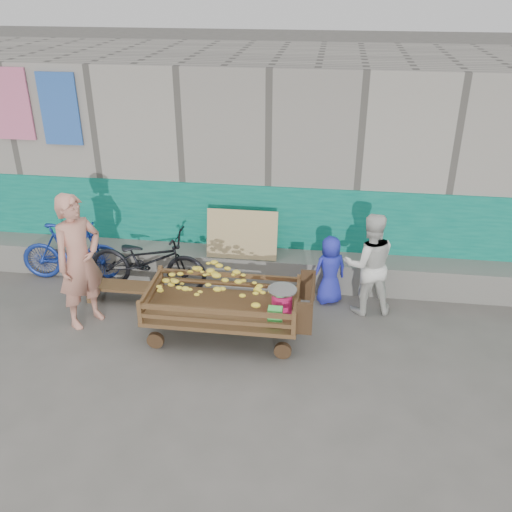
# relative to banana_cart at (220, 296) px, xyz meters

# --- Properties ---
(ground) EXTENTS (80.00, 80.00, 0.00)m
(ground) POSITION_rel_banana_cart_xyz_m (-0.24, -0.88, -0.59)
(ground) COLOR #52514A
(ground) RESTS_ON ground
(building_wall) EXTENTS (12.00, 3.50, 3.00)m
(building_wall) POSITION_rel_banana_cart_xyz_m (-0.24, 3.17, 0.88)
(building_wall) COLOR gray
(building_wall) RESTS_ON ground
(banana_cart) EXTENTS (2.04, 0.93, 0.87)m
(banana_cart) POSITION_rel_banana_cart_xyz_m (0.00, 0.00, 0.00)
(banana_cart) COLOR #4E3319
(banana_cart) RESTS_ON ground
(bench) EXTENTS (1.00, 0.30, 0.25)m
(bench) POSITION_rel_banana_cart_xyz_m (-1.56, 0.66, -0.41)
(bench) COLOR #4E3319
(bench) RESTS_ON ground
(vendor_man) EXTENTS (0.71, 0.77, 1.78)m
(vendor_man) POSITION_rel_banana_cart_xyz_m (-1.79, 0.10, 0.30)
(vendor_man) COLOR tan
(vendor_man) RESTS_ON ground
(woman) EXTENTS (0.77, 0.65, 1.41)m
(woman) POSITION_rel_banana_cart_xyz_m (1.82, 0.87, 0.12)
(woman) COLOR silver
(woman) RESTS_ON ground
(child) EXTENTS (0.56, 0.49, 0.98)m
(child) POSITION_rel_banana_cart_xyz_m (1.32, 1.04, -0.10)
(child) COLOR #252CB6
(child) RESTS_ON ground
(bicycle_dark) EXTENTS (1.74, 0.69, 0.90)m
(bicycle_dark) POSITION_rel_banana_cart_xyz_m (-1.25, 1.06, -0.14)
(bicycle_dark) COLOR black
(bicycle_dark) RESTS_ON ground
(bicycle_blue) EXTENTS (1.51, 0.56, 0.89)m
(bicycle_blue) POSITION_rel_banana_cart_xyz_m (-2.44, 1.17, -0.15)
(bicycle_blue) COLOR navy
(bicycle_blue) RESTS_ON ground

